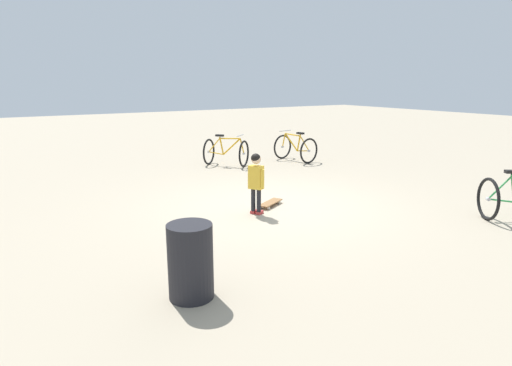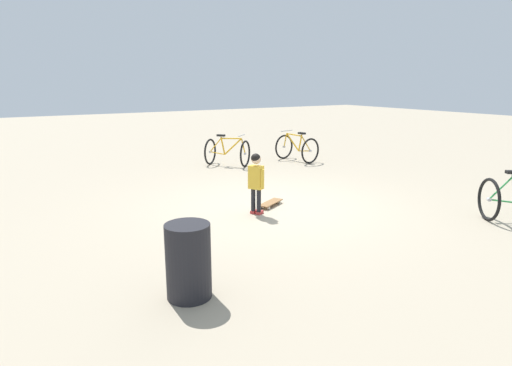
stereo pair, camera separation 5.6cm
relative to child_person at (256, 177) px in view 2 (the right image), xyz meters
The scene contains 6 objects.
ground_plane 0.91m from the child_person, 20.25° to the left, with size 50.00×50.00×0.00m, color tan.
child_person is the anchor object (origin of this frame).
skateboard 0.82m from the child_person, 29.79° to the left, with size 0.63×0.46×0.07m.
bicycle_mid 5.19m from the child_person, 45.65° to the left, with size 0.89×1.18×0.85m.
bicycle_far 4.45m from the child_person, 68.57° to the left, with size 1.23×1.28×0.85m.
trash_bin 3.04m from the child_person, 134.98° to the right, with size 0.48×0.48×0.81m, color black.
Camera 2 is at (-4.34, -6.34, 2.25)m, focal length 30.43 mm.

